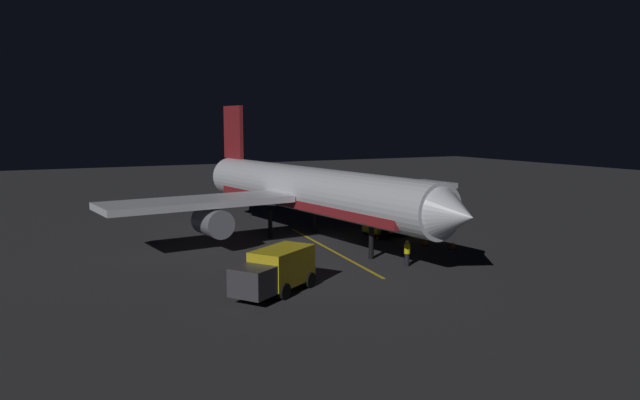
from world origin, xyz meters
The scene contains 9 objects.
ground_plane centered at (0.00, 0.00, -0.10)m, with size 180.00×180.00×0.20m, color #2D2D31.
apron_guide_stripe centered at (0.19, 4.00, 0.00)m, with size 0.24×18.26×0.01m, color gold.
airliner centered at (0.07, -0.59, 3.93)m, with size 32.34×36.01×11.06m.
baggage_truck centered at (8.34, 12.97, 1.25)m, with size 5.85×4.84×2.46m.
catering_truck centered at (-7.59, 1.39, 1.23)m, with size 6.51×2.83×2.34m.
ground_crew_worker centered at (-1.88, 10.98, 0.89)m, with size 0.40×0.40×1.74m.
traffic_cone_near_left centered at (-8.17, 8.06, 0.25)m, with size 0.50×0.50×0.55m.
traffic_cone_near_right centered at (-7.10, 6.04, 0.25)m, with size 0.50×0.50×0.55m.
traffic_cone_under_wing centered at (-5.17, 2.28, 0.25)m, with size 0.50×0.50×0.55m.
Camera 1 is at (21.00, 43.07, 9.48)m, focal length 33.80 mm.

